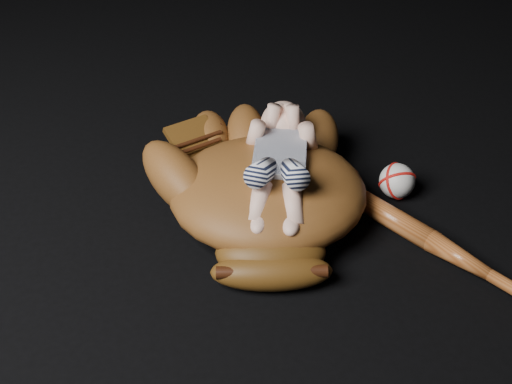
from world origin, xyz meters
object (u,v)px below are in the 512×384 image
Objects in this scene: baseball at (397,181)px; baseball_glove at (268,184)px; baseball_bat at (442,247)px; newborn_baby at (279,161)px.

baseball_glove is at bearing -173.79° from baseball.
baseball_glove reaches higher than baseball_bat.
baseball_glove is 1.17× the size of baseball_bat.
baseball is at bearing 97.06° from baseball_bat.
baseball_glove is at bearing 151.80° from baseball_bat.
baseball_bat is at bearing -20.47° from baseball_glove.
newborn_baby reaches higher than baseball_glove.
baseball_glove is 0.05m from newborn_baby.
baseball_bat is (0.28, -0.16, -0.11)m from newborn_baby.
baseball_bat is 6.28× the size of baseball.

